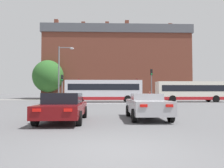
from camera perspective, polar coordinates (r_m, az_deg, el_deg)
name	(u,v)px	position (r m, az deg, el deg)	size (l,w,h in m)	color
ground_plane	(116,151)	(5.47, 1.12, -17.09)	(400.00, 400.00, 0.00)	#545456
stop_line_strip	(107,104)	(27.62, -1.32, -5.15)	(8.65, 0.30, 0.01)	silver
far_pavement	(106,100)	(43.10, -1.53, -4.11)	(69.61, 2.50, 0.01)	gray
brick_civic_building	(116,64)	(52.86, 1.13, 5.22)	(33.40, 11.53, 18.65)	brown
car_saloon_left	(63,107)	(10.94, -12.57, -5.80)	(2.08, 4.77, 1.38)	#600C0F
car_roadster_right	(147,106)	(11.82, 9.13, -5.63)	(1.97, 4.35, 1.34)	#9E9EA3
bus_crossing_lead	(104,90)	(32.18, -2.18, -1.68)	(11.07, 2.64, 3.20)	silver
bus_crossing_trailing	(191,91)	(34.72, 19.93, -1.75)	(10.27, 2.65, 3.03)	silver
traffic_light_near_left	(62,84)	(28.46, -12.90, -0.01)	(0.26, 0.31, 3.66)	slate
traffic_light_far_left	(79,86)	(43.08, -8.66, -0.41)	(0.26, 0.31, 4.10)	slate
traffic_light_far_right	(137,86)	(42.83, 6.47, -0.40)	(0.26, 0.31, 4.12)	slate
traffic_light_near_right	(152,80)	(28.65, 10.29, 0.93)	(0.26, 0.31, 4.44)	slate
street_lamp_junction	(61,69)	(27.85, -13.08, 3.89)	(1.93, 0.36, 7.15)	slate
pedestrian_waiting	(131,95)	(42.81, 5.02, -2.88)	(0.45, 0.42, 1.59)	black
pedestrian_walking_east	(150,95)	(44.73, 9.87, -2.82)	(0.45, 0.35, 1.60)	black
tree_by_building	(48,76)	(47.35, -16.35, 1.97)	(6.35, 6.35, 8.15)	#4C3823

